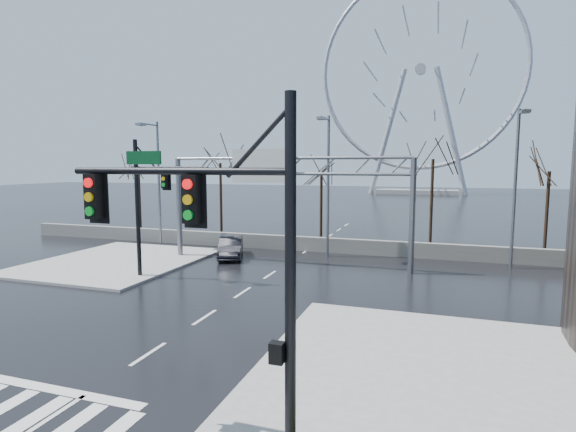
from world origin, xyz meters
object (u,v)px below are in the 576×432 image
at_px(signal_mast_far, 153,196).
at_px(ferris_wheel, 420,78).
at_px(signal_mast_near, 230,243).
at_px(car, 231,247).
at_px(sign_gantry, 280,186).

xyz_separation_m(signal_mast_far, ferris_wheel, (10.87, 86.04, 21.30)).
bearing_deg(signal_mast_near, car, 115.67).
relative_size(signal_mast_near, signal_mast_far, 1.00).
height_order(signal_mast_near, ferris_wheel, ferris_wheel).
xyz_separation_m(signal_mast_near, sign_gantry, (-5.52, 19.00, 0.31)).
relative_size(signal_mast_far, car, 1.76).
distance_m(signal_mast_near, car, 22.53).
relative_size(signal_mast_near, ferris_wheel, 0.16).
distance_m(signal_mast_near, signal_mast_far, 17.03).
distance_m(signal_mast_far, car, 8.20).
bearing_deg(ferris_wheel, signal_mast_far, -97.20).
bearing_deg(signal_mast_far, sign_gantry, 47.53).
bearing_deg(car, signal_mast_far, -123.40).
height_order(signal_mast_far, car, signal_mast_far).
bearing_deg(signal_mast_near, signal_mast_far, 130.26).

